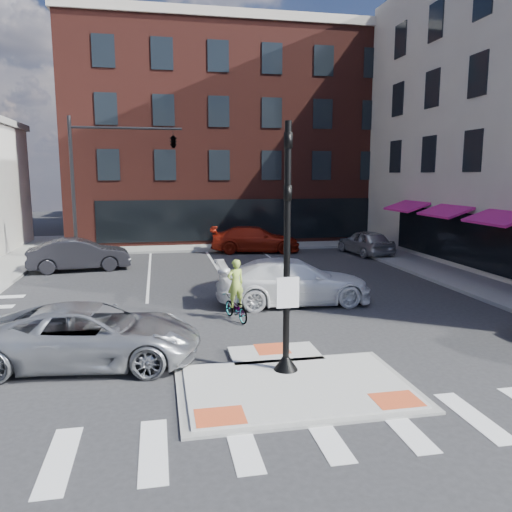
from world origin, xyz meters
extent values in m
plane|color=#28282B|center=(0.00, 0.00, 0.00)|extent=(120.00, 120.00, 0.00)
cube|color=gray|center=(0.00, -0.50, 0.03)|extent=(5.40, 3.60, 0.06)
cube|color=#A8A8A3|center=(0.00, -0.50, 0.06)|extent=(5.00, 3.20, 0.12)
cube|color=#A8A8A3|center=(0.00, 1.60, 0.06)|extent=(2.40, 1.40, 0.12)
cube|color=#D74D26|center=(-1.90, -1.70, 0.12)|extent=(1.00, 0.80, 0.01)
cube|color=#D74D26|center=(1.90, -1.70, 0.12)|extent=(1.00, 0.80, 0.01)
cube|color=#D74D26|center=(0.00, 1.90, 0.12)|extent=(0.90, 0.90, 0.01)
cube|color=gray|center=(-11.00, 20.00, 0.07)|extent=(3.00, 20.00, 0.15)
cube|color=gray|center=(10.80, 10.00, 0.07)|extent=(3.00, 24.00, 0.15)
cube|color=gray|center=(3.00, 22.00, 0.07)|extent=(26.00, 3.00, 0.15)
cube|color=#4C1D17|center=(3.00, 32.00, 7.50)|extent=(24.00, 18.00, 15.00)
cube|color=#BAAF9E|center=(3.00, 32.00, 15.20)|extent=(24.40, 18.40, 0.60)
cube|color=black|center=(3.00, 23.00, 1.80)|extent=(20.00, 0.12, 2.80)
cube|color=black|center=(12.00, 10.00, 1.70)|extent=(0.12, 16.00, 2.60)
cube|color=#D61C86|center=(11.30, 10.00, 3.05)|extent=(1.46, 3.00, 0.58)
cube|color=#D61C86|center=(11.30, 16.00, 3.05)|extent=(1.46, 3.00, 0.58)
cube|color=slate|center=(-4.00, 52.00, 5.00)|extent=(10.00, 12.00, 10.00)
cube|color=brown|center=(9.00, 54.00, 6.00)|extent=(12.00, 12.00, 12.00)
cone|color=black|center=(0.00, 0.40, 0.34)|extent=(0.60, 0.60, 0.45)
cylinder|color=black|center=(0.00, 0.40, 3.20)|extent=(0.16, 0.16, 5.80)
cube|color=white|center=(0.00, 0.28, 2.10)|extent=(0.55, 0.04, 0.75)
imported|color=black|center=(0.00, 0.40, 5.30)|extent=(0.18, 0.22, 1.10)
imported|color=black|center=(0.00, 0.40, 4.10)|extent=(0.18, 0.22, 1.10)
cylinder|color=black|center=(-7.50, 18.00, 4.00)|extent=(0.20, 0.20, 8.00)
cylinder|color=black|center=(-4.50, 18.00, 7.40)|extent=(6.00, 0.14, 0.14)
imported|color=black|center=(-2.00, 18.00, 6.80)|extent=(0.48, 2.24, 0.90)
imported|color=#A9ACB1|center=(-4.78, 2.05, 0.78)|extent=(5.91, 3.27, 1.57)
imported|color=white|center=(2.02, 7.00, 0.86)|extent=(5.98, 2.59, 1.71)
imported|color=#29282E|center=(-7.00, 15.58, 0.82)|extent=(5.19, 2.41, 1.65)
imported|color=#B8BCC0|center=(9.50, 17.53, 0.77)|extent=(2.33, 4.71, 1.54)
imported|color=maroon|center=(3.03, 19.84, 0.82)|extent=(5.92, 3.15, 1.63)
imported|color=#3F3F44|center=(-0.50, 5.24, 0.43)|extent=(1.02, 1.73, 0.86)
imported|color=#9ABA41|center=(-0.50, 5.24, 1.27)|extent=(0.69, 0.55, 1.64)
camera|label=1|loc=(-3.00, -10.95, 4.89)|focal=35.00mm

